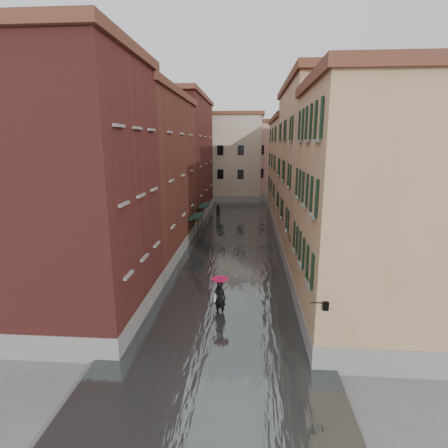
% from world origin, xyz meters
% --- Properties ---
extents(ground, '(120.00, 120.00, 0.00)m').
position_xyz_m(ground, '(0.00, 0.00, 0.00)').
color(ground, slate).
rests_on(ground, ground).
extents(floodwater, '(10.00, 60.00, 0.20)m').
position_xyz_m(floodwater, '(0.00, 13.00, 0.10)').
color(floodwater, '#404647').
rests_on(floodwater, ground).
extents(building_left_near, '(6.00, 8.00, 13.00)m').
position_xyz_m(building_left_near, '(-7.00, -2.00, 6.50)').
color(building_left_near, maroon).
rests_on(building_left_near, ground).
extents(building_left_mid, '(6.00, 14.00, 12.50)m').
position_xyz_m(building_left_mid, '(-7.00, 9.00, 6.25)').
color(building_left_mid, '#5A311C').
rests_on(building_left_mid, ground).
extents(building_left_far, '(6.00, 16.00, 14.00)m').
position_xyz_m(building_left_far, '(-7.00, 24.00, 7.00)').
color(building_left_far, maroon).
rests_on(building_left_far, ground).
extents(building_right_near, '(6.00, 8.00, 11.50)m').
position_xyz_m(building_right_near, '(7.00, -2.00, 5.75)').
color(building_right_near, '#A17F53').
rests_on(building_right_near, ground).
extents(building_right_mid, '(6.00, 14.00, 13.00)m').
position_xyz_m(building_right_mid, '(7.00, 9.00, 6.50)').
color(building_right_mid, tan).
rests_on(building_right_mid, ground).
extents(building_right_far, '(6.00, 16.00, 11.50)m').
position_xyz_m(building_right_far, '(7.00, 24.00, 5.75)').
color(building_right_far, '#A17F53').
rests_on(building_right_far, ground).
extents(building_end_cream, '(12.00, 9.00, 13.00)m').
position_xyz_m(building_end_cream, '(-3.00, 38.00, 6.50)').
color(building_end_cream, '#BFAD97').
rests_on(building_end_cream, ground).
extents(building_end_pink, '(10.00, 9.00, 12.00)m').
position_xyz_m(building_end_pink, '(6.00, 40.00, 6.00)').
color(building_end_pink, tan).
rests_on(building_end_pink, ground).
extents(awning_near, '(1.09, 3.18, 2.80)m').
position_xyz_m(awning_near, '(-3.48, 12.52, 2.47)').
color(awning_near, black).
rests_on(awning_near, ground).
extents(awning_far, '(1.09, 3.39, 2.80)m').
position_xyz_m(awning_far, '(-3.48, 18.00, 2.48)').
color(awning_far, black).
rests_on(awning_far, ground).
extents(wall_lantern, '(0.71, 0.22, 0.35)m').
position_xyz_m(wall_lantern, '(4.33, -6.00, 3.01)').
color(wall_lantern, black).
rests_on(wall_lantern, ground).
extents(window_planters, '(0.59, 8.13, 0.84)m').
position_xyz_m(window_planters, '(4.12, -0.19, 3.51)').
color(window_planters, brown).
rests_on(window_planters, ground).
extents(pedestrian_main, '(0.95, 0.95, 2.06)m').
position_xyz_m(pedestrian_main, '(-0.13, -1.30, 1.24)').
color(pedestrian_main, black).
rests_on(pedestrian_main, ground).
extents(pedestrian_far, '(1.05, 0.94, 1.77)m').
position_xyz_m(pedestrian_far, '(-2.38, 22.66, 0.88)').
color(pedestrian_far, black).
rests_on(pedestrian_far, ground).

